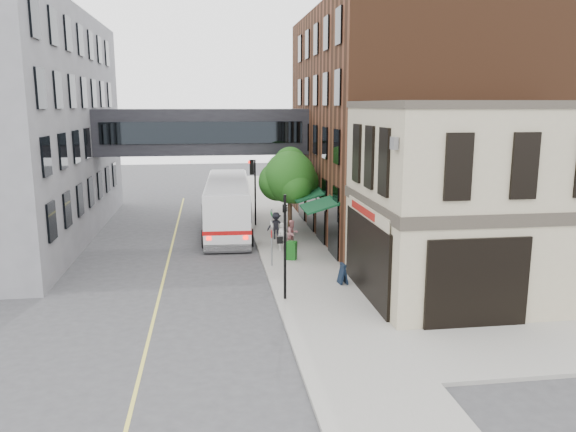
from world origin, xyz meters
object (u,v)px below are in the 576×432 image
object	(u,v)px
pedestrian_c	(276,226)
newspaper_box	(292,250)
bus	(228,203)
pedestrian_b	(292,233)
pedestrian_a	(283,236)
sandwich_board	(343,273)

from	to	relation	value
pedestrian_c	newspaper_box	world-z (taller)	pedestrian_c
bus	pedestrian_b	size ratio (longest dim) A/B	7.91
pedestrian_a	sandwich_board	size ratio (longest dim) A/B	1.65
pedestrian_a	pedestrian_c	size ratio (longest dim) A/B	0.95
pedestrian_b	pedestrian_c	distance (m)	2.11
pedestrian_c	pedestrian_a	bearing A→B (deg)	-84.83
pedestrian_a	pedestrian_b	size ratio (longest dim) A/B	1.00
bus	pedestrian_a	bearing A→B (deg)	-64.90
bus	sandwich_board	bearing A→B (deg)	-69.05
bus	pedestrian_a	size ratio (longest dim) A/B	7.90
pedestrian_b	sandwich_board	distance (m)	7.24
pedestrian_b	pedestrian_c	xyz separation A→B (m)	(-0.72, 1.99, 0.04)
bus	sandwich_board	size ratio (longest dim) A/B	13.02
sandwich_board	bus	bearing A→B (deg)	104.47
bus	pedestrian_b	distance (m)	6.58
pedestrian_b	newspaper_box	xyz separation A→B (m)	(-0.44, -2.70, -0.30)
sandwich_board	newspaper_box	bearing A→B (deg)	104.94
pedestrian_c	sandwich_board	distance (m)	9.33
bus	pedestrian_b	world-z (taller)	bus
pedestrian_a	bus	bearing A→B (deg)	101.49
pedestrian_a	newspaper_box	bearing A→B (deg)	-97.62
pedestrian_b	newspaper_box	bearing A→B (deg)	-127.80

